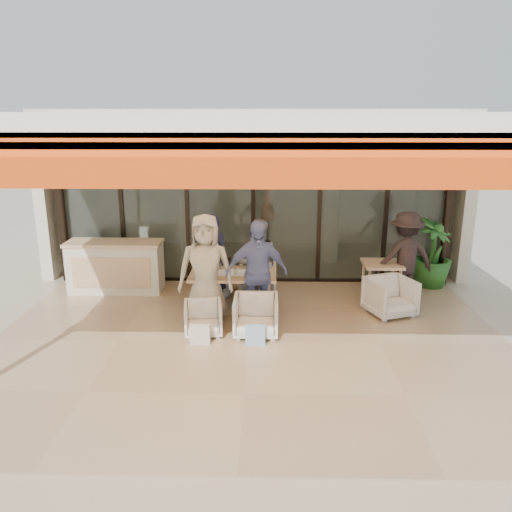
{
  "coord_description": "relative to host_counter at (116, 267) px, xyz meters",
  "views": [
    {
      "loc": [
        0.27,
        -7.05,
        3.35
      ],
      "look_at": [
        0.1,
        0.9,
        1.15
      ],
      "focal_mm": 35.0,
      "sensor_mm": 36.0,
      "label": 1
    }
  ],
  "objects": [
    {
      "name": "chair_near_right",
      "position": [
        2.81,
        -1.99,
        -0.17
      ],
      "size": [
        0.7,
        0.66,
        0.71
      ],
      "primitive_type": "imported",
      "rotation": [
        0.0,
        0.0,
        -0.01
      ],
      "color": "white",
      "rests_on": "ground"
    },
    {
      "name": "host_counter",
      "position": [
        0.0,
        0.0,
        0.0
      ],
      "size": [
        1.85,
        0.65,
        1.04
      ],
      "color": "silver",
      "rests_on": "ground"
    },
    {
      "name": "side_chair",
      "position": [
        5.14,
        -1.1,
        -0.16
      ],
      "size": [
        0.92,
        0.9,
        0.75
      ],
      "primitive_type": "imported",
      "rotation": [
        0.0,
        0.0,
        0.37
      ],
      "color": "white",
      "rests_on": "ground"
    },
    {
      "name": "tote_bag_blue",
      "position": [
        2.81,
        -2.39,
        -0.36
      ],
      "size": [
        0.3,
        0.1,
        0.34
      ],
      "primitive_type": "cube",
      "color": "#99BFD8",
      "rests_on": "ground"
    },
    {
      "name": "diner_navy",
      "position": [
        1.97,
        -0.59,
        0.33
      ],
      "size": [
        0.63,
        0.41,
        1.72
      ],
      "primitive_type": "imported",
      "rotation": [
        0.0,
        0.0,
        3.14
      ],
      "color": "#181B36",
      "rests_on": "ground"
    },
    {
      "name": "standing_woman",
      "position": [
        5.55,
        -0.34,
        0.33
      ],
      "size": [
        1.2,
        0.82,
        1.71
      ],
      "primitive_type": "imported",
      "rotation": [
        0.0,
        0.0,
        3.32
      ],
      "color": "black",
      "rests_on": "ground"
    },
    {
      "name": "chair_far_left",
      "position": [
        1.97,
        -0.09,
        -0.22
      ],
      "size": [
        0.64,
        0.6,
        0.63
      ],
      "primitive_type": "imported",
      "rotation": [
        0.0,
        0.0,
        3.1
      ],
      "color": "white",
      "rests_on": "ground"
    },
    {
      "name": "terrace_structure",
      "position": [
        2.7,
        -2.56,
        2.72
      ],
      "size": [
        8.0,
        6.0,
        3.4
      ],
      "color": "silver",
      "rests_on": "ground"
    },
    {
      "name": "interior_block",
      "position": [
        2.7,
        3.02,
        1.7
      ],
      "size": [
        9.05,
        3.62,
        3.52
      ],
      "color": "silver",
      "rests_on": "ground"
    },
    {
      "name": "dining_table",
      "position": [
        2.38,
        -1.03,
        0.16
      ],
      "size": [
        1.5,
        0.9,
        0.93
      ],
      "color": "#E2B88A",
      "rests_on": "ground"
    },
    {
      "name": "ground",
      "position": [
        2.7,
        -2.3,
        -0.53
      ],
      "size": [
        70.0,
        70.0,
        0.0
      ],
      "primitive_type": "plane",
      "color": "#C6B293",
      "rests_on": "ground"
    },
    {
      "name": "side_table",
      "position": [
        5.14,
        -0.35,
        0.11
      ],
      "size": [
        0.7,
        0.7,
        0.74
      ],
      "color": "#E2B88A",
      "rests_on": "ground"
    },
    {
      "name": "diner_periwinkle",
      "position": [
        2.81,
        -1.49,
        0.35
      ],
      "size": [
        1.1,
        0.61,
        1.77
      ],
      "primitive_type": "imported",
      "rotation": [
        0.0,
        0.0,
        0.18
      ],
      "color": "#6F7CBA",
      "rests_on": "ground"
    },
    {
      "name": "chair_far_right",
      "position": [
        2.81,
        -0.09,
        -0.17
      ],
      "size": [
        0.71,
        0.66,
        0.72
      ],
      "primitive_type": "imported",
      "rotation": [
        0.0,
        0.0,
        3.14
      ],
      "color": "white",
      "rests_on": "ground"
    },
    {
      "name": "potted_palm",
      "position": [
        6.34,
        0.47,
        0.18
      ],
      "size": [
        1.12,
        1.12,
        1.42
      ],
      "primitive_type": "imported",
      "rotation": [
        0.0,
        0.0,
        0.79
      ],
      "color": "#1E5919",
      "rests_on": "ground"
    },
    {
      "name": "diner_cream",
      "position": [
        1.97,
        -1.49,
        0.4
      ],
      "size": [
        0.92,
        0.6,
        1.87
      ],
      "primitive_type": "imported",
      "rotation": [
        0.0,
        0.0,
        -0.01
      ],
      "color": "beige",
      "rests_on": "ground"
    },
    {
      "name": "diner_grey",
      "position": [
        2.81,
        -0.59,
        0.27
      ],
      "size": [
        0.91,
        0.79,
        1.61
      ],
      "primitive_type": "imported",
      "rotation": [
        0.0,
        0.0,
        3.4
      ],
      "color": "slate",
      "rests_on": "ground"
    },
    {
      "name": "glass_storefront",
      "position": [
        2.7,
        0.7,
        1.07
      ],
      "size": [
        8.08,
        0.1,
        3.2
      ],
      "color": "#9EADA3",
      "rests_on": "ground"
    },
    {
      "name": "tote_bag_cream",
      "position": [
        1.97,
        -2.39,
        -0.36
      ],
      "size": [
        0.3,
        0.1,
        0.34
      ],
      "primitive_type": "cube",
      "color": "silver",
      "rests_on": "ground"
    },
    {
      "name": "terrace_floor",
      "position": [
        2.7,
        -2.3,
        -0.53
      ],
      "size": [
        8.0,
        6.0,
        0.01
      ],
      "primitive_type": "cube",
      "color": "tan",
      "rests_on": "ground"
    },
    {
      "name": "chair_near_left",
      "position": [
        1.97,
        -1.99,
        -0.23
      ],
      "size": [
        0.65,
        0.62,
        0.6
      ],
      "primitive_type": "imported",
      "rotation": [
        0.0,
        0.0,
        0.14
      ],
      "color": "white",
      "rests_on": "ground"
    }
  ]
}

